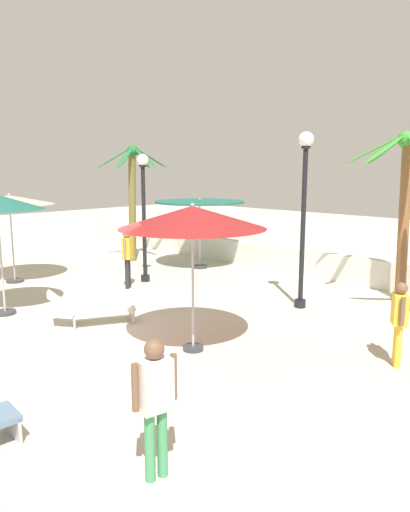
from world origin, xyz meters
TOP-DOWN VIEW (x-y plane):
  - ground_plane at (0.00, 0.00)m, footprint 56.00×56.00m
  - boundary_wall at (0.00, 8.04)m, footprint 25.20×0.30m
  - patio_umbrella_0 at (-6.43, 0.95)m, footprint 2.63×2.63m
  - patio_umbrella_2 at (1.57, 0.88)m, footprint 2.76×2.76m
  - patio_umbrella_3 at (-3.84, 6.48)m, footprint 3.10×3.10m
  - palm_tree_0 at (-6.49, 5.63)m, footprint 2.62×2.45m
  - palm_tree_1 at (2.87, 7.30)m, footprint 2.85×2.88m
  - lamp_post_1 at (1.44, 4.80)m, footprint 0.37×0.37m
  - lamp_post_2 at (-3.60, 3.84)m, footprint 0.36×0.36m
  - lounge_chair_1 at (-1.12, 0.33)m, footprint 1.34×1.93m
  - guest_0 at (-3.30, 2.95)m, footprint 0.41×0.46m
  - guest_2 at (4.71, 2.89)m, footprint 0.39×0.49m
  - guest_3 at (4.07, -2.14)m, footprint 0.30×0.55m

SIDE VIEW (x-z plane):
  - ground_plane at x=0.00m, z-range 0.00..0.00m
  - lounge_chair_1 at x=-1.12m, z-range -0.03..0.81m
  - boundary_wall at x=0.00m, z-range 0.00..0.85m
  - guest_2 at x=4.71m, z-range 0.15..1.69m
  - guest_3 at x=4.07m, z-range 0.18..1.84m
  - guest_0 at x=-3.30m, z-range 0.19..1.92m
  - patio_umbrella_3 at x=-3.84m, z-range 1.00..3.46m
  - lamp_post_2 at x=-3.60m, z-range 0.41..4.31m
  - patio_umbrella_0 at x=-6.43m, z-range 1.14..3.87m
  - patio_umbrella_2 at x=1.57m, z-range 1.15..4.00m
  - lamp_post_1 at x=1.44m, z-range 0.49..4.83m
  - palm_tree_0 at x=-6.49m, z-range 0.61..4.93m
  - palm_tree_1 at x=2.87m, z-range 0.67..5.09m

